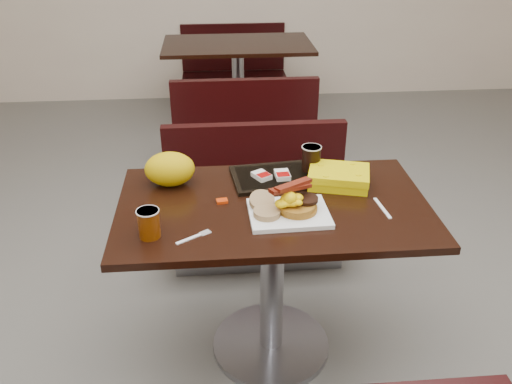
{
  "coord_description": "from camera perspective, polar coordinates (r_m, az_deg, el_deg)",
  "views": [
    {
      "loc": [
        -0.22,
        -1.79,
        1.79
      ],
      "look_at": [
        -0.07,
        -0.03,
        0.82
      ],
      "focal_mm": 37.82,
      "sensor_mm": 36.0,
      "label": 1
    }
  ],
  "objects": [
    {
      "name": "clamshell",
      "position": [
        2.23,
        8.73,
        1.57
      ],
      "size": [
        0.28,
        0.24,
        0.07
      ],
      "primitive_type": "cube",
      "rotation": [
        0.0,
        0.0,
        -0.26
      ],
      "color": "#D7C003",
      "rests_on": "table_near"
    },
    {
      "name": "platter",
      "position": [
        2.0,
        3.49,
        -2.27
      ],
      "size": [
        0.3,
        0.24,
        0.02
      ],
      "primitive_type": "cube",
      "rotation": [
        0.0,
        0.0,
        0.03
      ],
      "color": "white",
      "rests_on": "table_near"
    },
    {
      "name": "scrambled_eggs",
      "position": [
        1.96,
        3.59,
        -0.8
      ],
      "size": [
        0.12,
        0.11,
        0.05
      ],
      "primitive_type": "ellipsoid",
      "rotation": [
        0.0,
        0.0,
        -0.28
      ],
      "color": "#FFC905",
      "rests_on": "pancake_stack"
    },
    {
      "name": "knife",
      "position": [
        2.1,
        13.22,
        -1.67
      ],
      "size": [
        0.03,
        0.16,
        0.0
      ],
      "primitive_type": "cube",
      "rotation": [
        0.0,
        0.0,
        -1.47
      ],
      "color": "white",
      "rests_on": "table_near"
    },
    {
      "name": "floor",
      "position": [
        2.54,
        1.57,
        -16.02
      ],
      "size": [
        6.0,
        7.0,
        0.01
      ],
      "primitive_type": "cube",
      "color": "slate",
      "rests_on": "ground"
    },
    {
      "name": "condiment_syrup",
      "position": [
        2.09,
        -3.62,
        -0.96
      ],
      "size": [
        0.05,
        0.04,
        0.01
      ],
      "primitive_type": "cube",
      "rotation": [
        0.0,
        0.0,
        0.14
      ],
      "color": "red",
      "rests_on": "table_near"
    },
    {
      "name": "bench_far_n",
      "position": [
        5.29,
        -2.32,
        13.1
      ],
      "size": [
        1.0,
        0.46,
        0.72
      ],
      "primitive_type": null,
      "color": "black",
      "rests_on": "floor"
    },
    {
      "name": "bench_far_s",
      "position": [
        3.96,
        -1.34,
        7.64
      ],
      "size": [
        1.0,
        0.46,
        0.72
      ],
      "primitive_type": null,
      "color": "black",
      "rests_on": "floor"
    },
    {
      "name": "coffee_cup_far",
      "position": [
        2.29,
        5.86,
        3.56
      ],
      "size": [
        0.08,
        0.08,
        0.11
      ],
      "primitive_type": "cylinder",
      "rotation": [
        0.0,
        0.0,
        -0.0
      ],
      "color": "black",
      "rests_on": "tray"
    },
    {
      "name": "pancake_stack",
      "position": [
        2.0,
        4.42,
        -1.54
      ],
      "size": [
        0.17,
        0.17,
        0.03
      ],
      "primitive_type": "cylinder",
      "rotation": [
        0.0,
        0.0,
        0.15
      ],
      "color": "#A4691B",
      "rests_on": "platter"
    },
    {
      "name": "paper_bag",
      "position": [
        2.22,
        -9.1,
        2.42
      ],
      "size": [
        0.21,
        0.15,
        0.14
      ],
      "primitive_type": "ellipsoid",
      "rotation": [
        0.0,
        0.0,
        -0.02
      ],
      "color": "#D4C307",
      "rests_on": "table_near"
    },
    {
      "name": "muffin_top",
      "position": [
        2.02,
        0.64,
        -0.94
      ],
      "size": [
        0.11,
        0.11,
        0.06
      ],
      "primitive_type": "cylinder",
      "rotation": [
        0.38,
        0.0,
        0.2
      ],
      "color": "#A17955",
      "rests_on": "platter"
    },
    {
      "name": "hashbrown_sleeve_left",
      "position": [
        2.23,
        0.59,
        1.74
      ],
      "size": [
        0.09,
        0.09,
        0.02
      ],
      "primitive_type": "cube",
      "rotation": [
        0.0,
        0.0,
        0.54
      ],
      "color": "silver",
      "rests_on": "tray"
    },
    {
      "name": "condiment_ketchup",
      "position": [
        2.06,
        1.26,
        -1.43
      ],
      "size": [
        0.04,
        0.03,
        0.01
      ],
      "primitive_type": "cube",
      "rotation": [
        0.0,
        0.0,
        -0.07
      ],
      "color": "#8C0504",
      "rests_on": "table_near"
    },
    {
      "name": "table_far",
      "position": [
        4.62,
        -1.9,
        10.94
      ],
      "size": [
        1.2,
        0.7,
        0.75
      ],
      "primitive_type": null,
      "color": "black",
      "rests_on": "floor"
    },
    {
      "name": "table_near",
      "position": [
        2.29,
        1.7,
        -9.36
      ],
      "size": [
        1.2,
        0.7,
        0.75
      ],
      "primitive_type": null,
      "color": "black",
      "rests_on": "floor"
    },
    {
      "name": "muffin_bottom",
      "position": [
        1.97,
        1.16,
        -2.2
      ],
      "size": [
        0.12,
        0.12,
        0.02
      ],
      "primitive_type": "cylinder",
      "rotation": [
        0.0,
        0.0,
        0.27
      ],
      "color": "#A17955",
      "rests_on": "platter"
    },
    {
      "name": "fork",
      "position": [
        1.88,
        -7.14,
        -4.96
      ],
      "size": [
        0.13,
        0.09,
        0.0
      ],
      "primitive_type": null,
      "rotation": [
        0.0,
        0.0,
        0.56
      ],
      "color": "white",
      "rests_on": "table_near"
    },
    {
      "name": "coffee_cup_near",
      "position": [
        1.89,
        -11.26,
        -3.3
      ],
      "size": [
        0.08,
        0.08,
        0.1
      ],
      "primitive_type": "cylinder",
      "rotation": [
        0.0,
        0.0,
        0.09
      ],
      "color": "#944005",
      "rests_on": "table_near"
    },
    {
      "name": "bacon_strips",
      "position": [
        1.97,
        3.68,
        0.5
      ],
      "size": [
        0.2,
        0.16,
        0.01
      ],
      "primitive_type": null,
      "rotation": [
        0.0,
        0.0,
        0.54
      ],
      "color": "#430C04",
      "rests_on": "scrambled_eggs"
    },
    {
      "name": "bench_near_n",
      "position": [
        2.88,
        0.17,
        -0.99
      ],
      "size": [
        1.0,
        0.46,
        0.72
      ],
      "primitive_type": null,
      "color": "black",
      "rests_on": "floor"
    },
    {
      "name": "tray",
      "position": [
        2.26,
        2.04,
        1.59
      ],
      "size": [
        0.38,
        0.29,
        0.02
      ],
      "primitive_type": "cube",
      "rotation": [
        0.0,
        0.0,
        0.11
      ],
      "color": "black",
      "rests_on": "table_near"
    },
    {
      "name": "hashbrown_sleeve_right",
      "position": [
        2.24,
        2.8,
        1.82
      ],
      "size": [
        0.06,
        0.08,
        0.02
      ],
      "primitive_type": "cube",
      "rotation": [
        0.0,
        0.0,
        0.05
      ],
      "color": "silver",
      "rests_on": "tray"
    },
    {
      "name": "sausage_patty",
      "position": [
        2.01,
        5.31,
        -0.75
      ],
      "size": [
        0.11,
        0.11,
        0.01
      ],
      "primitive_type": "cylinder",
      "rotation": [
        0.0,
        0.0,
        0.28
      ],
      "color": "black",
      "rests_on": "pancake_stack"
    }
  ]
}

